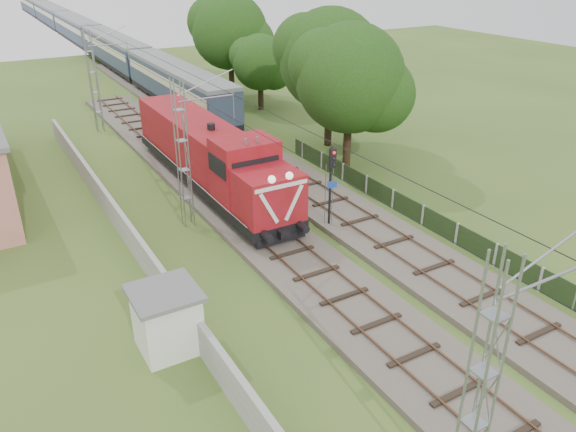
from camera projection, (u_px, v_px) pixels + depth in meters
ground at (366, 322)px, 22.74m from camera, size 140.00×140.00×0.00m
track_main at (281, 246)px, 28.12m from camera, size 4.20×70.00×0.45m
track_side at (253, 155)px, 40.52m from camera, size 4.20×80.00×0.45m
catenary at (184, 154)px, 29.01m from camera, size 3.31×70.00×8.00m
boundary_wall at (123, 227)px, 28.84m from camera, size 0.25×40.00×1.50m
fence at (457, 234)px, 28.43m from camera, size 0.12×32.00×1.20m
locomotive at (210, 155)px, 34.05m from camera, size 3.18×18.13×4.60m
coach_rake at (77, 28)px, 86.01m from camera, size 2.96×110.70×3.42m
signal_post at (332, 174)px, 28.90m from camera, size 0.50×0.40×4.60m
relay_hut at (167, 319)px, 20.78m from camera, size 2.45×2.45×2.52m
tree_a at (351, 79)px, 36.12m from camera, size 7.45×7.09×9.65m
tree_b at (331, 61)px, 40.39m from camera, size 7.79×7.42×10.09m
tree_c at (261, 63)px, 50.71m from camera, size 5.26×5.01×6.82m
tree_d at (231, 32)px, 54.56m from camera, size 7.72×7.35×10.01m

